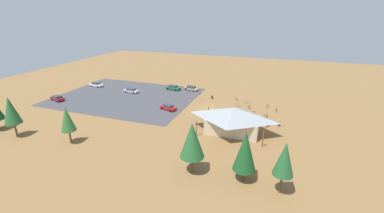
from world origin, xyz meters
TOP-DOWN VIEW (x-y plane):
  - ground at (0.00, 0.00)m, footprint 160.00×160.00m
  - parking_lot_asphalt at (25.14, -1.54)m, footprint 38.83×30.29m
  - bike_pavilion at (-8.36, 11.14)m, footprint 13.18×8.96m
  - trash_bin at (1.15, -7.91)m, footprint 0.60×0.60m
  - lot_sign at (3.99, -5.38)m, footprint 0.56×0.08m
  - pine_far_east at (19.41, 25.92)m, footprint 2.69×2.69m
  - pine_east at (-18.17, 27.59)m, footprint 2.75×2.75m
  - pine_far_west at (31.53, 27.36)m, footprint 3.10×3.10m
  - pine_midwest at (-12.94, 26.40)m, footprint 3.32×3.32m
  - pine_mideast at (-5.18, 26.98)m, footprint 3.74×3.74m
  - bicycle_yellow_yard_left at (-7.00, -3.95)m, footprint 1.38×1.10m
  - bicycle_green_near_porch at (-14.26, -5.57)m, footprint 0.76×1.70m
  - bicycle_orange_by_bin at (-16.43, -3.56)m, footprint 0.51×1.70m
  - bicycle_silver_edge_north at (-11.25, 0.13)m, footprint 1.01×1.38m
  - bicycle_black_lone_west at (-5.63, -8.73)m, footprint 1.17×1.28m
  - bicycle_purple_mid_cluster at (-9.82, -3.70)m, footprint 0.78×1.53m
  - bicycle_white_front_row at (-8.74, -7.08)m, footprint 1.56×0.99m
  - bicycle_teal_back_row at (-14.21, 1.90)m, footprint 0.81×1.49m
  - car_green_end_stall at (14.96, -12.23)m, footprint 4.90×2.74m
  - car_silver_front_row at (25.79, -5.21)m, footprint 4.92×2.32m
  - car_red_near_entry at (9.20, 4.22)m, footprint 4.57×2.93m
  - car_tan_inner_stall at (9.42, -13.63)m, footprint 5.06×3.16m
  - car_white_far_end at (40.24, -7.20)m, footprint 4.98×2.46m
  - car_maroon_by_curb at (41.12, 7.95)m, footprint 4.71×3.00m
  - visitor_near_lot at (-15.02, 5.81)m, footprint 0.39×0.36m
  - visitor_at_bikes at (-17.32, 5.24)m, footprint 0.38×0.40m

SIDE VIEW (x-z plane):
  - ground at x=0.00m, z-range 0.00..0.00m
  - parking_lot_asphalt at x=25.14m, z-range 0.00..0.05m
  - bicycle_yellow_yard_left at x=-7.00m, z-range -0.05..0.80m
  - bicycle_silver_edge_north at x=-11.25m, z-range -0.05..0.79m
  - bicycle_black_lone_west at x=-5.63m, z-range -0.04..0.79m
  - bicycle_purple_mid_cluster at x=-9.82m, z-range -0.03..0.79m
  - bicycle_teal_back_row at x=-14.21m, z-range -0.04..0.80m
  - bicycle_orange_by_bin at x=-16.43m, z-range -0.04..0.81m
  - bicycle_white_front_row at x=-8.74m, z-range -0.06..0.85m
  - bicycle_green_near_porch at x=-14.26m, z-range -0.04..0.83m
  - trash_bin at x=1.15m, z-range 0.00..0.90m
  - car_silver_front_row at x=25.79m, z-range 0.05..1.34m
  - car_tan_inner_stall at x=9.42m, z-range 0.05..1.39m
  - car_red_near_entry at x=9.20m, z-range 0.04..1.40m
  - car_maroon_by_curb at x=41.12m, z-range 0.05..1.42m
  - car_white_far_end at x=40.24m, z-range 0.05..1.43m
  - car_green_end_stall at x=14.96m, z-range 0.05..1.47m
  - visitor_near_lot at x=-15.02m, z-range 0.04..1.73m
  - visitor_at_bikes at x=-17.32m, z-range 0.05..1.82m
  - lot_sign at x=3.99m, z-range 0.31..2.51m
  - bike_pavilion at x=-8.36m, z-range 0.40..5.75m
  - pine_midwest at x=-12.94m, z-range 0.91..8.75m
  - pine_far_east at x=19.41m, z-range 1.27..8.43m
  - pine_east at x=-18.17m, z-range 1.45..9.18m
  - pine_mideast at x=-5.18m, z-range 1.35..9.57m
  - pine_far_west at x=31.53m, z-range 1.42..9.65m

